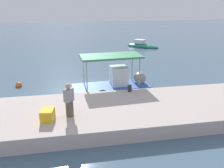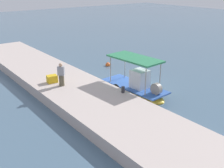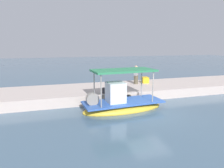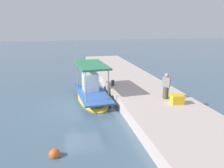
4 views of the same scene
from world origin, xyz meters
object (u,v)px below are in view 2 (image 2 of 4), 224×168
(main_fishing_boat, at_px, (135,87))
(mooring_bollard, at_px, (123,90))
(fisherman_near_bollard, at_px, (61,76))
(marker_buoy, at_px, (108,65))
(cargo_crate, at_px, (52,79))

(main_fishing_boat, relative_size, mooring_bollard, 13.32)
(fisherman_near_bollard, height_order, marker_buoy, fisherman_near_bollard)
(mooring_bollard, bearing_deg, cargo_crate, -148.58)
(marker_buoy, bearing_deg, cargo_crate, -69.05)
(marker_buoy, bearing_deg, fisherman_near_bollard, -61.40)
(main_fishing_boat, relative_size, marker_buoy, 11.72)
(fisherman_near_bollard, distance_m, marker_buoy, 8.05)
(cargo_crate, distance_m, marker_buoy, 7.77)
(fisherman_near_bollard, bearing_deg, main_fishing_boat, 56.49)
(mooring_bollard, bearing_deg, fisherman_near_bollard, -144.44)
(cargo_crate, height_order, marker_buoy, cargo_crate)
(main_fishing_boat, height_order, cargo_crate, main_fishing_boat)
(fisherman_near_bollard, bearing_deg, cargo_crate, -166.49)
(mooring_bollard, distance_m, marker_buoy, 8.69)
(mooring_bollard, xyz_separation_m, cargo_crate, (-4.73, -2.89, 0.06))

